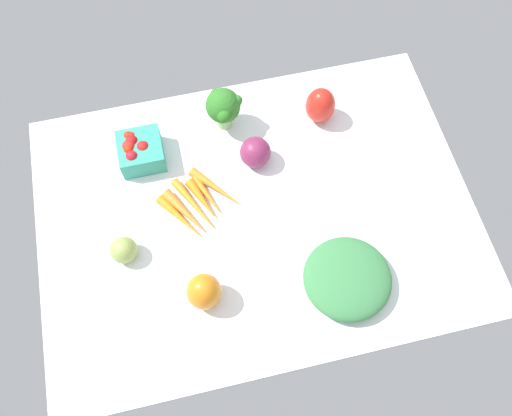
{
  "coord_description": "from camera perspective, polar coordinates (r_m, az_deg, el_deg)",
  "views": [
    {
      "loc": [
        -12.5,
        -53.88,
        121.43
      ],
      "look_at": [
        0.0,
        0.0,
        4.0
      ],
      "focal_mm": 38.38,
      "sensor_mm": 36.0,
      "label": 1
    }
  ],
  "objects": [
    {
      "name": "tablecloth",
      "position": [
        1.33,
        0.0,
        -0.55
      ],
      "size": [
        104.0,
        76.0,
        2.0
      ],
      "primitive_type": "cube",
      "color": "white",
      "rests_on": "ground"
    },
    {
      "name": "leafy_greens_clump",
      "position": [
        1.24,
        9.51,
        -7.25
      ],
      "size": [
        27.83,
        27.84,
        5.77
      ],
      "primitive_type": "ellipsoid",
      "rotation": [
        0.0,
        0.0,
        0.67
      ],
      "color": "#397D46",
      "rests_on": "tablecloth"
    },
    {
      "name": "bell_pepper_red",
      "position": [
        1.42,
        6.72,
        10.57
      ],
      "size": [
        9.75,
        9.75,
        10.37
      ],
      "primitive_type": "ellipsoid",
      "rotation": [
        0.0,
        0.0,
        3.49
      ],
      "color": "red",
      "rests_on": "tablecloth"
    },
    {
      "name": "broccoli_head",
      "position": [
        1.38,
        -3.42,
        10.48
      ],
      "size": [
        9.29,
        10.12,
        12.34
      ],
      "color": "#91BF77",
      "rests_on": "tablecloth"
    },
    {
      "name": "red_onion_center",
      "position": [
        1.35,
        -0.07,
        5.83
      ],
      "size": [
        7.74,
        7.74,
        7.74
      ],
      "primitive_type": "sphere",
      "color": "#7D274F",
      "rests_on": "tablecloth"
    },
    {
      "name": "heirloom_tomato_green",
      "position": [
        1.28,
        -13.63,
        -4.27
      ],
      "size": [
        6.29,
        6.29,
        6.29
      ],
      "primitive_type": "sphere",
      "color": "#8EA650",
      "rests_on": "tablecloth"
    },
    {
      "name": "bell_pepper_orange",
      "position": [
        1.2,
        -5.45,
        -8.66
      ],
      "size": [
        10.61,
        10.61,
        9.66
      ],
      "primitive_type": "ellipsoid",
      "rotation": [
        0.0,
        0.0,
        2.12
      ],
      "color": "orange",
      "rests_on": "tablecloth"
    },
    {
      "name": "berry_basket",
      "position": [
        1.39,
        -12.04,
        5.89
      ],
      "size": [
        10.74,
        10.74,
        7.29
      ],
      "color": "teal",
      "rests_on": "tablecloth"
    },
    {
      "name": "carrot_bunch",
      "position": [
        1.32,
        -6.08,
        0.37
      ],
      "size": [
        21.3,
        19.59,
        2.76
      ],
      "color": "orange",
      "rests_on": "tablecloth"
    }
  ]
}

